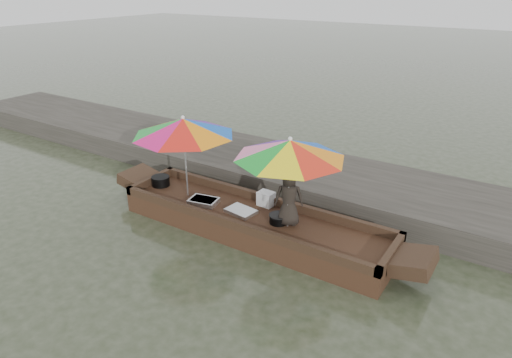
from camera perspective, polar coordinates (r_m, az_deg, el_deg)
The scene contains 11 objects.
water at distance 8.09m, azimuth -0.39°, elevation -6.74°, with size 80.00×80.00×0.00m, color #2B341E.
dock at distance 9.69m, azimuth 6.74°, elevation 0.16°, with size 22.00×2.20×0.50m, color #2D2B26.
boat_hull at distance 8.00m, azimuth -0.39°, elevation -5.66°, with size 4.94×1.20×0.35m, color black.
cooking_pot at distance 9.20m, azimuth -11.83°, elevation -0.24°, with size 0.35×0.35×0.18m, color black.
tray_crayfish at distance 8.35m, azimuth -6.57°, elevation -2.79°, with size 0.51×0.35×0.09m, color silver.
tray_scallop at distance 7.99m, azimuth -1.90°, elevation -4.03°, with size 0.51×0.35×0.06m, color silver.
charcoal_grill at distance 7.66m, azimuth 2.79°, elevation -5.04°, with size 0.30×0.30×0.14m, color black.
supply_bag at distance 8.20m, azimuth 1.26°, elevation -2.48°, with size 0.28×0.22×0.26m, color silver.
vendor at distance 7.45m, azimuth 4.13°, elevation -2.35°, with size 0.48×0.31×0.97m, color black.
umbrella_bow at distance 8.41m, azimuth -8.82°, elevation 2.73°, with size 1.85×1.85×1.55m, color blue, non-canonical shape.
umbrella_stern at distance 7.26m, azimuth 4.12°, elevation -0.55°, with size 1.77×1.77×1.55m, color orange, non-canonical shape.
Camera 1 is at (3.82, -5.83, 4.11)m, focal length 32.00 mm.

